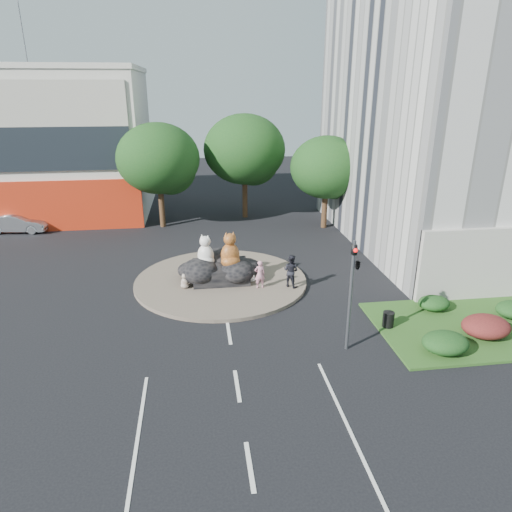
{
  "coord_description": "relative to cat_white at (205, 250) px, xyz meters",
  "views": [
    {
      "loc": [
        -1.25,
        -14.63,
        10.8
      ],
      "look_at": [
        1.91,
        8.76,
        2.0
      ],
      "focal_mm": 32.0,
      "sensor_mm": 36.0,
      "label": 1
    }
  ],
  "objects": [
    {
      "name": "street_lamp",
      "position": [
        13.65,
        -2.03,
        2.52
      ],
      "size": [
        2.34,
        0.22,
        8.06
      ],
      "color": "#595B60",
      "rests_on": "ground"
    },
    {
      "name": "grass_verge",
      "position": [
        12.83,
        -7.03,
        -1.97
      ],
      "size": [
        10.0,
        6.0,
        0.12
      ],
      "primitive_type": "cube",
      "color": "#2F551C",
      "rests_on": "ground"
    },
    {
      "name": "kitten_calico",
      "position": [
        -1.24,
        -1.0,
        -1.38
      ],
      "size": [
        0.71,
        0.7,
        0.89
      ],
      "primitive_type": null,
      "rotation": [
        0.0,
        0.0,
        -0.78
      ],
      "color": "beige",
      "rests_on": "roundabout_island"
    },
    {
      "name": "tree_left",
      "position": [
        -3.1,
        12.03,
        3.22
      ],
      "size": [
        6.46,
        6.46,
        8.27
      ],
      "color": "#382314",
      "rests_on": "ground"
    },
    {
      "name": "tree_right",
      "position": [
        9.9,
        10.03,
        2.6
      ],
      "size": [
        5.7,
        5.7,
        7.3
      ],
      "color": "#382314",
      "rests_on": "ground"
    },
    {
      "name": "litter_bin",
      "position": [
        8.33,
        -6.58,
        -1.54
      ],
      "size": [
        0.66,
        0.66,
        0.74
      ],
      "primitive_type": "cylinder",
      "rotation": [
        0.0,
        0.0,
        -0.29
      ],
      "color": "black",
      "rests_on": "grass_verge"
    },
    {
      "name": "kitten_white",
      "position": [
        2.57,
        -0.59,
        -1.45
      ],
      "size": [
        0.59,
        0.57,
        0.76
      ],
      "primitive_type": null,
      "rotation": [
        0.0,
        0.0,
        0.51
      ],
      "color": "white",
      "rests_on": "roundabout_island"
    },
    {
      "name": "rock_plinth",
      "position": [
        0.83,
        -0.03,
        -1.38
      ],
      "size": [
        3.2,
        2.6,
        0.9
      ],
      "primitive_type": null,
      "color": "black",
      "rests_on": "roundabout_island"
    },
    {
      "name": "pedestrian_pink",
      "position": [
        2.92,
        -1.55,
        -1.02
      ],
      "size": [
        0.62,
        0.43,
        1.61
      ],
      "primitive_type": "imported",
      "rotation": [
        0.0,
        0.0,
        3.22
      ],
      "color": "#C78195",
      "rests_on": "roundabout_island"
    },
    {
      "name": "cat_tabby",
      "position": [
        1.38,
        -0.31,
        0.1
      ],
      "size": [
        1.31,
        1.16,
        2.07
      ],
      "primitive_type": null,
      "rotation": [
        0.0,
        0.0,
        0.07
      ],
      "color": "#BC7C27",
      "rests_on": "rock_plinth"
    },
    {
      "name": "pedestrian_dark",
      "position": [
        4.67,
        -1.58,
        -0.89
      ],
      "size": [
        1.15,
        1.13,
        1.87
      ],
      "primitive_type": "imported",
      "rotation": [
        0.0,
        0.0,
        2.41
      ],
      "color": "black",
      "rests_on": "roundabout_island"
    },
    {
      "name": "roundabout_island",
      "position": [
        0.83,
        -0.03,
        -1.93
      ],
      "size": [
        10.0,
        10.0,
        0.2
      ],
      "primitive_type": "cylinder",
      "color": "brown",
      "rests_on": "ground"
    },
    {
      "name": "hedge_back_green",
      "position": [
        11.33,
        -5.23,
        -1.55
      ],
      "size": [
        1.6,
        1.28,
        0.72
      ],
      "primitive_type": "ellipsoid",
      "color": "#123A16",
      "rests_on": "grass_verge"
    },
    {
      "name": "tree_mid",
      "position": [
        3.9,
        14.03,
        3.53
      ],
      "size": [
        6.84,
        6.84,
        8.76
      ],
      "color": "#382314",
      "rests_on": "ground"
    },
    {
      "name": "parked_car",
      "position": [
        -14.32,
        11.94,
        -1.28
      ],
      "size": [
        4.67,
        2.09,
        1.49
      ],
      "primitive_type": "imported",
      "rotation": [
        0.0,
        0.0,
        1.45
      ],
      "color": "#A2A4A9",
      "rests_on": "ground"
    },
    {
      "name": "hedge_near_green",
      "position": [
        9.83,
        -9.03,
        -1.46
      ],
      "size": [
        2.0,
        1.6,
        0.9
      ],
      "primitive_type": "ellipsoid",
      "color": "#123A16",
      "rests_on": "grass_verge"
    },
    {
      "name": "traffic_light",
      "position": [
        5.93,
        -8.04,
        1.59
      ],
      "size": [
        0.44,
        1.24,
        5.0
      ],
      "color": "#595B60",
      "rests_on": "ground"
    },
    {
      "name": "ground",
      "position": [
        0.83,
        -10.03,
        -2.03
      ],
      "size": [
        120.0,
        120.0,
        0.0
      ],
      "primitive_type": "plane",
      "color": "black",
      "rests_on": "ground"
    },
    {
      "name": "hedge_red",
      "position": [
        12.33,
        -8.03,
        -1.41
      ],
      "size": [
        2.2,
        1.76,
        0.99
      ],
      "primitive_type": "ellipsoid",
      "color": "#4A1317",
      "rests_on": "grass_verge"
    },
    {
      "name": "cat_white",
      "position": [
        0.0,
        0.0,
        0.0
      ],
      "size": [
        1.44,
        1.37,
        1.86
      ],
      "primitive_type": null,
      "rotation": [
        0.0,
        0.0,
        -0.48
      ],
      "color": "silver",
      "rests_on": "rock_plinth"
    }
  ]
}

